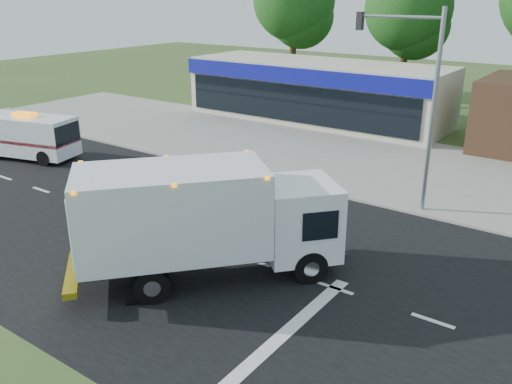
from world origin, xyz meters
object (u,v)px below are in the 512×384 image
Objects in this scene: ems_box_truck at (203,215)px; ambulance_van at (30,135)px; traffic_signal_pole at (419,90)px; emergency_worker at (90,205)px.

ems_box_truck is 1.41× the size of ambulance_van.
ambulance_van is at bearing -165.88° from traffic_signal_pole.
emergency_worker is (-5.89, 0.31, -1.14)m from ems_box_truck.
ems_box_truck is 0.99× the size of traffic_signal_pole.
ems_box_truck is at bearing -108.07° from traffic_signal_pole.
traffic_signal_pole reaches higher than ambulance_van.
traffic_signal_pole reaches higher than emergency_worker.
traffic_signal_pole is (8.95, 9.04, 3.94)m from emergency_worker.
emergency_worker is 11.08m from ambulance_van.
emergency_worker is 0.25× the size of traffic_signal_pole.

